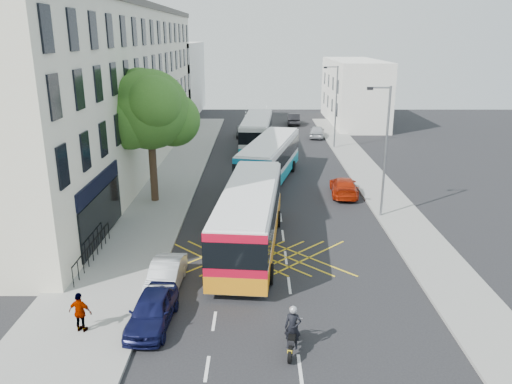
{
  "coord_description": "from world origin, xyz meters",
  "views": [
    {
      "loc": [
        -1.48,
        -17.52,
        10.95
      ],
      "look_at": [
        -1.55,
        10.3,
        2.2
      ],
      "focal_mm": 35.0,
      "sensor_mm": 36.0,
      "label": 1
    }
  ],
  "objects_px": {
    "bus_near": "(250,217)",
    "pedestrian_far": "(80,312)",
    "lamp_near": "(384,145)",
    "parked_car_blue": "(152,310)",
    "bus_far": "(257,132)",
    "bus_mid": "(270,160)",
    "lamp_far": "(335,103)",
    "distant_car_silver": "(317,132)",
    "distant_car_grey": "(245,131)",
    "red_hatchback": "(344,186)",
    "distant_car_dark": "(294,119)",
    "street_tree": "(149,110)",
    "parked_car_silver": "(166,275)",
    "motorbike": "(293,330)"
  },
  "relations": [
    {
      "from": "lamp_near",
      "to": "lamp_far",
      "type": "distance_m",
      "value": 20.0
    },
    {
      "from": "parked_car_blue",
      "to": "distant_car_silver",
      "type": "height_order",
      "value": "distant_car_silver"
    },
    {
      "from": "pedestrian_far",
      "to": "distant_car_grey",
      "type": "bearing_deg",
      "value": -85.9
    },
    {
      "from": "lamp_far",
      "to": "parked_car_silver",
      "type": "xyz_separation_m",
      "value": [
        -11.8,
        -29.24,
        -3.99
      ]
    },
    {
      "from": "red_hatchback",
      "to": "pedestrian_far",
      "type": "relative_size",
      "value": 2.79
    },
    {
      "from": "motorbike",
      "to": "lamp_far",
      "type": "bearing_deg",
      "value": 90.02
    },
    {
      "from": "red_hatchback",
      "to": "distant_car_dark",
      "type": "xyz_separation_m",
      "value": [
        -1.54,
        29.8,
        0.06
      ]
    },
    {
      "from": "street_tree",
      "to": "bus_near",
      "type": "relative_size",
      "value": 0.73
    },
    {
      "from": "bus_far",
      "to": "distant_car_grey",
      "type": "relative_size",
      "value": 2.57
    },
    {
      "from": "bus_far",
      "to": "motorbike",
      "type": "relative_size",
      "value": 5.62
    },
    {
      "from": "bus_mid",
      "to": "distant_car_silver",
      "type": "xyz_separation_m",
      "value": [
        5.71,
        17.53,
        -1.05
      ]
    },
    {
      "from": "street_tree",
      "to": "lamp_near",
      "type": "distance_m",
      "value": 15.1
    },
    {
      "from": "bus_near",
      "to": "parked_car_silver",
      "type": "xyz_separation_m",
      "value": [
        -3.72,
        -4.5,
        -1.14
      ]
    },
    {
      "from": "lamp_near",
      "to": "red_hatchback",
      "type": "relative_size",
      "value": 1.79
    },
    {
      "from": "lamp_far",
      "to": "bus_near",
      "type": "relative_size",
      "value": 0.66
    },
    {
      "from": "distant_car_dark",
      "to": "motorbike",
      "type": "bearing_deg",
      "value": 88.16
    },
    {
      "from": "lamp_far",
      "to": "distant_car_dark",
      "type": "relative_size",
      "value": 1.87
    },
    {
      "from": "pedestrian_far",
      "to": "bus_far",
      "type": "bearing_deg",
      "value": -89.54
    },
    {
      "from": "pedestrian_far",
      "to": "red_hatchback",
      "type": "bearing_deg",
      "value": -114.5
    },
    {
      "from": "bus_near",
      "to": "distant_car_silver",
      "type": "xyz_separation_m",
      "value": [
        7.08,
        30.47,
        -1.09
      ]
    },
    {
      "from": "lamp_near",
      "to": "parked_car_blue",
      "type": "distance_m",
      "value": 17.48
    },
    {
      "from": "bus_mid",
      "to": "pedestrian_far",
      "type": "relative_size",
      "value": 7.47
    },
    {
      "from": "bus_far",
      "to": "distant_car_dark",
      "type": "xyz_separation_m",
      "value": [
        4.7,
        14.25,
        -0.98
      ]
    },
    {
      "from": "red_hatchback",
      "to": "distant_car_silver",
      "type": "xyz_separation_m",
      "value": [
        0.49,
        21.14,
        0.03
      ]
    },
    {
      "from": "street_tree",
      "to": "distant_car_dark",
      "type": "height_order",
      "value": "street_tree"
    },
    {
      "from": "bus_far",
      "to": "motorbike",
      "type": "xyz_separation_m",
      "value": [
        1.32,
        -34.08,
        -0.82
      ]
    },
    {
      "from": "pedestrian_far",
      "to": "distant_car_silver",
      "type": "bearing_deg",
      "value": -97.25
    },
    {
      "from": "lamp_near",
      "to": "lamp_far",
      "type": "relative_size",
      "value": 1.0
    },
    {
      "from": "street_tree",
      "to": "lamp_far",
      "type": "relative_size",
      "value": 1.1
    },
    {
      "from": "street_tree",
      "to": "bus_far",
      "type": "relative_size",
      "value": 0.77
    },
    {
      "from": "distant_car_silver",
      "to": "bus_near",
      "type": "bearing_deg",
      "value": 84.65
    },
    {
      "from": "parked_car_blue",
      "to": "distant_car_silver",
      "type": "bearing_deg",
      "value": 77.24
    },
    {
      "from": "bus_mid",
      "to": "red_hatchback",
      "type": "distance_m",
      "value": 6.44
    },
    {
      "from": "lamp_far",
      "to": "parked_car_blue",
      "type": "relative_size",
      "value": 2.07
    },
    {
      "from": "bus_mid",
      "to": "pedestrian_far",
      "type": "height_order",
      "value": "bus_mid"
    },
    {
      "from": "motorbike",
      "to": "bus_far",
      "type": "bearing_deg",
      "value": 102.91
    },
    {
      "from": "red_hatchback",
      "to": "distant_car_dark",
      "type": "relative_size",
      "value": 1.04
    },
    {
      "from": "parked_car_blue",
      "to": "distant_car_dark",
      "type": "distance_m",
      "value": 47.5
    },
    {
      "from": "distant_car_grey",
      "to": "red_hatchback",
      "type": "bearing_deg",
      "value": -71.94
    },
    {
      "from": "bus_mid",
      "to": "distant_car_silver",
      "type": "bearing_deg",
      "value": 85.37
    },
    {
      "from": "lamp_near",
      "to": "bus_far",
      "type": "distance_m",
      "value": 21.77
    },
    {
      "from": "bus_mid",
      "to": "red_hatchback",
      "type": "height_order",
      "value": "bus_mid"
    },
    {
      "from": "bus_mid",
      "to": "distant_car_grey",
      "type": "xyz_separation_m",
      "value": [
        -2.32,
        18.26,
        -1.1
      ]
    },
    {
      "from": "bus_near",
      "to": "bus_far",
      "type": "distance_m",
      "value": 24.89
    },
    {
      "from": "street_tree",
      "to": "parked_car_blue",
      "type": "distance_m",
      "value": 16.51
    },
    {
      "from": "distant_car_silver",
      "to": "bus_mid",
      "type": "bearing_deg",
      "value": 79.7
    },
    {
      "from": "bus_near",
      "to": "pedestrian_far",
      "type": "relative_size",
      "value": 7.58
    },
    {
      "from": "distant_car_grey",
      "to": "distant_car_silver",
      "type": "relative_size",
      "value": 1.12
    },
    {
      "from": "bus_near",
      "to": "street_tree",
      "type": "bearing_deg",
      "value": 135.79
    },
    {
      "from": "bus_near",
      "to": "distant_car_dark",
      "type": "xyz_separation_m",
      "value": [
        5.06,
        39.14,
        -1.06
      ]
    }
  ]
}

